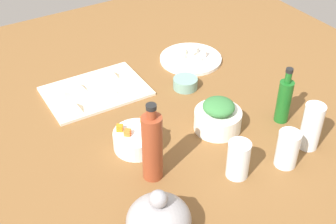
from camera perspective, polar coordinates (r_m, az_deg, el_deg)
tabletop at (r=145.08cm, az=-0.00°, el=-2.05°), size 190.00×190.00×3.00cm
cutting_board at (r=160.08cm, az=-8.86°, el=2.54°), size 34.08×24.15×1.00cm
plate_tofu at (r=176.55cm, az=2.80°, el=6.54°), size 23.27×23.27×1.20cm
bowl_greens at (r=141.66cm, az=6.12°, el=-1.01°), size 14.37×14.37×6.32cm
bowl_carrots at (r=134.75cm, az=-3.86°, el=-3.42°), size 13.64×13.64×5.40cm
bowl_small_side at (r=159.95cm, az=2.14°, el=3.56°), size 8.42×8.42×3.72cm
teapot at (r=109.70cm, az=-1.17°, el=-13.10°), size 16.85×14.97×14.78cm
bottle_0 at (r=145.98cm, az=14.08°, el=1.46°), size 4.44×4.44×18.83cm
bottle_1 at (r=120.50cm, az=-1.95°, el=-4.26°), size 5.47×5.47×23.80cm
drinking_glass_0 at (r=138.07cm, az=17.21°, el=-1.72°), size 5.81×5.81×14.48cm
drinking_glass_1 at (r=131.36cm, az=14.47°, el=-4.42°), size 6.18×6.18×10.94cm
drinking_glass_2 at (r=125.47cm, az=8.63°, el=-5.78°), size 6.18×6.18×11.00cm
carrot_cube_0 at (r=131.82cm, az=-5.00°, el=-2.52°), size 2.54×2.54×1.80cm
carrot_cube_1 at (r=135.82cm, az=-3.03°, el=-1.05°), size 2.34×2.34×1.80cm
carrot_cube_2 at (r=133.64cm, az=-5.96°, el=-1.96°), size 2.50×2.50×1.80cm
carrot_cube_3 at (r=131.17cm, az=-2.27°, el=-2.62°), size 2.48×2.48×1.80cm
carrot_cube_4 at (r=133.52cm, az=-1.86°, el=-1.78°), size 2.55×2.55×1.80cm
chopped_greens_mound at (r=138.57cm, az=6.25°, el=0.67°), size 13.60×13.65×3.99cm
tofu_cube_0 at (r=178.87cm, az=3.34°, el=7.58°), size 3.02×3.02×2.20cm
tofu_cube_1 at (r=177.91cm, az=1.89°, el=7.45°), size 3.11×3.11×2.20cm
tofu_cube_2 at (r=173.43cm, az=3.67°, el=6.56°), size 2.61×2.61×2.20cm
tofu_cube_3 at (r=174.64cm, az=1.65°, el=6.85°), size 2.24×2.24×2.20cm
tofu_cube_4 at (r=175.78cm, az=2.89°, el=7.03°), size 3.11×3.11×2.20cm
tofu_cube_5 at (r=176.88cm, az=4.42°, el=7.17°), size 3.06×3.06×2.20cm
dumpling_0 at (r=154.23cm, az=-6.66°, el=2.20°), size 8.21×8.24×3.06cm
dumpling_1 at (r=160.95cm, az=-4.76°, el=3.98°), size 7.98×8.09×3.15cm
dumpling_2 at (r=159.78cm, az=-10.79°, el=3.02°), size 6.78×6.87×2.66cm
dumpling_3 at (r=150.27cm, az=-11.23°, el=0.65°), size 6.20×6.26×3.16cm
dumpling_4 at (r=157.41cm, az=-12.62°, el=2.19°), size 6.27×6.34×2.69cm
dumpling_5 at (r=164.86cm, az=-6.70°, el=4.61°), size 5.18×5.21×2.60cm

